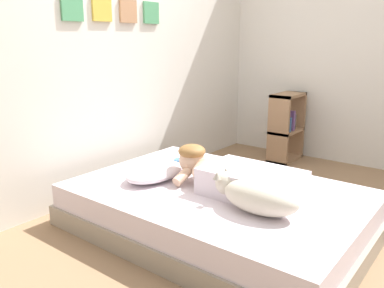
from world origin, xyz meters
name	(u,v)px	position (x,y,z in m)	size (l,w,h in m)	color
ground_plane	(254,228)	(0.00, 0.00, 0.00)	(11.99, 11.99, 0.00)	#8C6B4C
back_wall	(112,47)	(0.00, 1.43, 1.25)	(3.99, 0.12, 2.50)	silver
side_wall_right	(338,46)	(2.05, 0.19, 1.25)	(0.10, 5.76, 2.50)	silver
bed	(217,209)	(-0.17, 0.20, 0.15)	(1.38, 2.02, 0.31)	gray
pillow	(155,172)	(-0.30, 0.68, 0.36)	(0.52, 0.32, 0.11)	silver
person_lying	(234,176)	(-0.15, 0.09, 0.41)	(0.43, 0.92, 0.27)	silver
dog	(256,195)	(-0.35, -0.19, 0.41)	(0.26, 0.57, 0.21)	beige
coffee_cup	(180,164)	(0.01, 0.70, 0.35)	(0.12, 0.09, 0.07)	teal
cell_phone	(221,187)	(-0.14, 0.19, 0.31)	(0.07, 0.14, 0.01)	black
bookshelf	(286,126)	(1.68, 0.56, 0.39)	(0.45, 0.24, 0.75)	#997251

